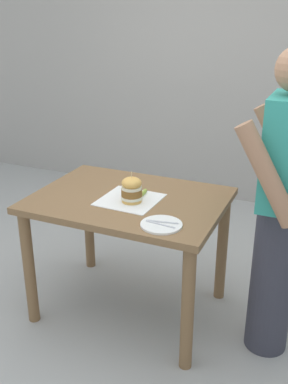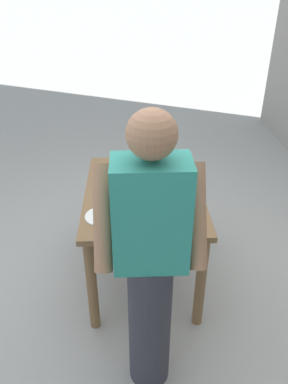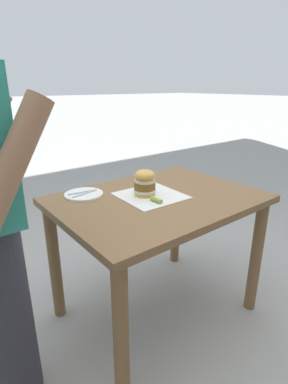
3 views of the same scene
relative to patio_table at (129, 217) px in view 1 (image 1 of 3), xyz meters
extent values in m
plane|color=#9E9E99|center=(0.00, 0.00, -0.66)|extent=(80.00, 80.00, 0.00)
cube|color=brown|center=(0.00, 0.00, 0.11)|extent=(0.84, 1.13, 0.04)
cylinder|color=brown|center=(-0.36, -0.51, -0.29)|extent=(0.07, 0.07, 0.75)
cylinder|color=brown|center=(0.36, -0.51, -0.29)|extent=(0.07, 0.07, 0.75)
cylinder|color=brown|center=(-0.36, 0.51, -0.29)|extent=(0.07, 0.07, 0.75)
cylinder|color=brown|center=(0.36, 0.51, -0.29)|extent=(0.07, 0.07, 0.75)
cube|color=white|center=(0.04, 0.02, 0.13)|extent=(0.35, 0.35, 0.00)
cylinder|color=gold|center=(0.06, 0.05, 0.14)|extent=(0.12, 0.12, 0.02)
cylinder|color=beige|center=(0.06, 0.05, 0.16)|extent=(0.12, 0.12, 0.02)
cylinder|color=brown|center=(0.06, 0.05, 0.19)|extent=(0.12, 0.12, 0.04)
cylinder|color=beige|center=(0.06, 0.05, 0.22)|extent=(0.12, 0.12, 0.02)
ellipsoid|color=gold|center=(0.06, 0.05, 0.25)|extent=(0.12, 0.12, 0.07)
cylinder|color=#D1B77F|center=(0.06, 0.05, 0.29)|extent=(0.00, 0.00, 0.05)
cylinder|color=#8EA83D|center=(-0.07, 0.07, 0.15)|extent=(0.08, 0.03, 0.02)
cylinder|color=white|center=(0.28, 0.32, 0.14)|extent=(0.22, 0.22, 0.01)
cylinder|color=silver|center=(0.26, 0.32, 0.15)|extent=(0.04, 0.17, 0.01)
cylinder|color=silver|center=(0.29, 0.32, 0.15)|extent=(0.03, 0.17, 0.01)
cylinder|color=#33333D|center=(0.00, 0.88, -0.21)|extent=(0.24, 0.24, 0.90)
cube|color=teal|center=(0.00, 0.88, 0.52)|extent=(0.36, 0.22, 0.56)
cylinder|color=#9E7051|center=(-0.23, 0.82, 0.47)|extent=(0.09, 0.34, 0.50)
cylinder|color=#9E7051|center=(0.23, 0.82, 0.47)|extent=(0.09, 0.34, 0.50)
camera|label=1|loc=(2.23, 1.08, 1.17)|focal=42.00mm
camera|label=2|loc=(0.09, 2.31, 1.50)|focal=35.00mm
camera|label=3|loc=(-1.20, 1.04, 0.73)|focal=28.00mm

